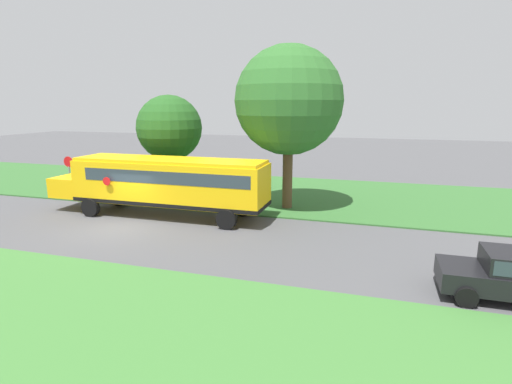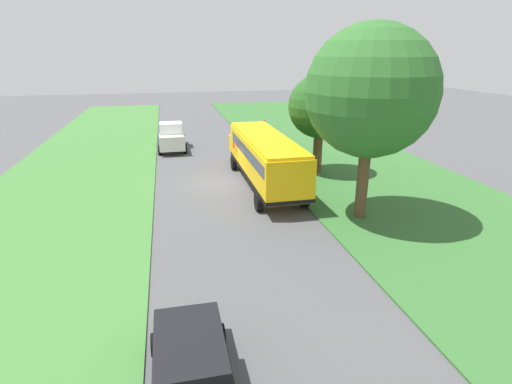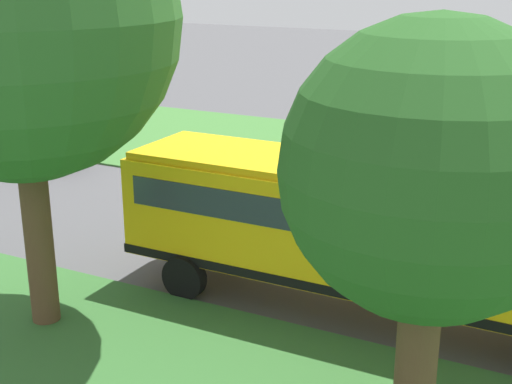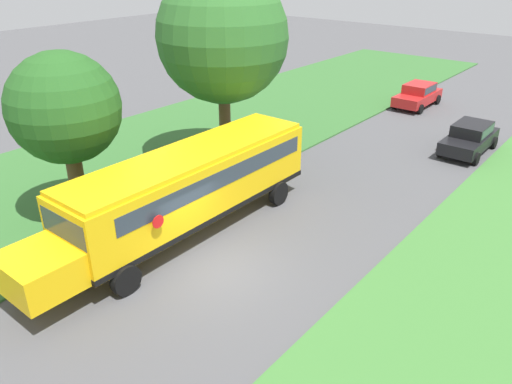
# 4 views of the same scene
# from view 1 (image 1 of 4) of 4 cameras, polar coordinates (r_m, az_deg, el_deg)

# --- Properties ---
(ground_plane) EXTENTS (120.00, 120.00, 0.00)m
(ground_plane) POSITION_cam_1_polar(r_m,az_deg,el_deg) (20.81, -19.02, -4.90)
(ground_plane) COLOR #4C4C4F
(grass_verge) EXTENTS (12.00, 80.00, 0.08)m
(grass_verge) POSITION_cam_1_polar(r_m,az_deg,el_deg) (29.20, -7.57, 0.58)
(grass_verge) COLOR #33662D
(grass_verge) RESTS_ON ground
(school_bus) EXTENTS (2.85, 12.42, 3.16)m
(school_bus) POSITION_cam_1_polar(r_m,az_deg,el_deg) (21.88, -12.86, 1.48)
(school_bus) COLOR yellow
(school_bus) RESTS_ON ground
(oak_tree_beside_bus) EXTENTS (4.12, 4.12, 6.57)m
(oak_tree_beside_bus) POSITION_cam_1_polar(r_m,az_deg,el_deg) (26.18, -12.04, 9.00)
(oak_tree_beside_bus) COLOR brown
(oak_tree_beside_bus) RESTS_ON ground
(oak_tree_roadside_mid) EXTENTS (6.02, 6.02, 9.18)m
(oak_tree_roadside_mid) POSITION_cam_1_polar(r_m,az_deg,el_deg) (22.74, 5.14, 12.86)
(oak_tree_roadside_mid) COLOR brown
(oak_tree_roadside_mid) RESTS_ON ground
(stop_sign) EXTENTS (0.08, 0.68, 2.74)m
(stop_sign) POSITION_cam_1_polar(r_m,az_deg,el_deg) (28.17, -25.11, 2.60)
(stop_sign) COLOR gray
(stop_sign) RESTS_ON ground
(trash_bin) EXTENTS (0.56, 0.56, 0.90)m
(trash_bin) POSITION_cam_1_polar(r_m,az_deg,el_deg) (28.31, -21.79, 0.28)
(trash_bin) COLOR #2D4C33
(trash_bin) RESTS_ON ground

